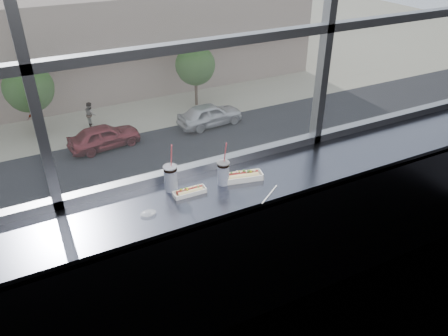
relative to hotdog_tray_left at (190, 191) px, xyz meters
name	(u,v)px	position (x,y,z in m)	size (l,w,h in m)	color
wall_back_lower	(204,230)	(0.21, 0.25, -0.57)	(6.00, 6.00, 0.00)	black
counter	(219,192)	(0.21, -0.03, -0.05)	(6.00, 0.55, 0.06)	slate
counter_fascia	(236,272)	(0.21, -0.28, -0.57)	(6.00, 0.04, 1.04)	slate
hotdog_tray_left	(190,191)	(0.00, 0.00, 0.00)	(0.22, 0.08, 0.05)	white
hotdog_tray_right	(241,176)	(0.39, 0.00, 0.01)	(0.31, 0.16, 0.07)	white
soda_cup_left	(171,177)	(-0.09, 0.10, 0.08)	(0.09, 0.09, 0.35)	white
soda_cup_right	(223,172)	(0.26, 0.02, 0.07)	(0.09, 0.09, 0.32)	white
loose_straw	(270,194)	(0.47, -0.25, -0.02)	(0.01, 0.01, 0.24)	white
wrapper	(148,213)	(-0.32, -0.09, -0.01)	(0.10, 0.07, 0.02)	silver
plaza_ground	(20,72)	(0.21, 43.75, -12.12)	(120.00, 120.00, 0.00)	gray
street_asphalt	(61,191)	(0.21, 20.25, -12.09)	(80.00, 10.00, 0.06)	black
far_sidewalk	(42,135)	(0.21, 28.25, -12.10)	(80.00, 6.00, 0.04)	gray
far_building	(15,44)	(0.21, 38.25, -8.12)	(50.00, 14.00, 8.00)	gray
car_far_c	(210,111)	(11.48, 24.25, -10.97)	(6.57, 2.74, 2.19)	silver
car_near_e	(329,146)	(15.94, 16.25, -11.11)	(5.70, 2.38, 1.90)	#6158B1
car_near_c	(90,206)	(1.18, 16.25, -10.91)	(6.91, 2.88, 2.30)	#792600
car_near_d	(221,172)	(8.36, 16.25, -10.97)	(6.58, 2.74, 2.19)	#EBE6C7
car_far_b	(104,133)	(3.77, 24.25, -11.00)	(6.38, 2.66, 2.13)	maroon
pedestrian_b	(35,117)	(0.09, 28.94, -10.98)	(0.98, 0.74, 2.21)	#66605B
pedestrian_c	(90,112)	(3.73, 28.09, -10.99)	(0.97, 0.73, 2.18)	#66605B
tree_center	(29,88)	(0.09, 28.25, -8.63)	(3.30, 3.30, 5.15)	#47382B
tree_right	(195,65)	(12.17, 28.25, -8.82)	(3.12, 3.12, 4.88)	#47382B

